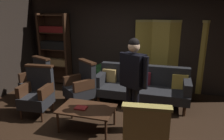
# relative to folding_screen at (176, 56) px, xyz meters

# --- Properties ---
(ground_plane) EXTENTS (10.00, 10.00, 0.00)m
(ground_plane) POSITION_rel_folding_screen_xyz_m (-1.28, -2.39, -0.99)
(ground_plane) COLOR black
(back_wall) EXTENTS (7.20, 0.10, 2.80)m
(back_wall) POSITION_rel_folding_screen_xyz_m (-1.28, 0.06, 0.41)
(back_wall) COLOR black
(back_wall) RESTS_ON ground_plane
(folding_screen) EXTENTS (2.13, 0.50, 1.90)m
(folding_screen) POSITION_rel_folding_screen_xyz_m (0.00, 0.00, 0.00)
(folding_screen) COLOR #B29338
(folding_screen) RESTS_ON ground_plane
(bookshelf) EXTENTS (0.90, 0.32, 2.05)m
(bookshelf) POSITION_rel_folding_screen_xyz_m (-3.43, -0.19, 0.08)
(bookshelf) COLOR #382114
(bookshelf) RESTS_ON ground_plane
(velvet_couch) EXTENTS (2.12, 0.78, 0.88)m
(velvet_couch) POSITION_rel_folding_screen_xyz_m (-0.73, -0.93, -0.53)
(velvet_couch) COLOR #382114
(velvet_couch) RESTS_ON ground_plane
(coffee_table) EXTENTS (1.00, 0.64, 0.42)m
(coffee_table) POSITION_rel_folding_screen_xyz_m (-1.54, -2.35, -0.61)
(coffee_table) COLOR #382114
(coffee_table) RESTS_ON ground_plane
(armchair_gilt_accent) EXTENTS (0.65, 0.64, 1.04)m
(armchair_gilt_accent) POSITION_rel_folding_screen_xyz_m (-0.38, -3.07, -0.50)
(armchair_gilt_accent) COLOR tan
(armchair_gilt_accent) RESTS_ON ground_plane
(armchair_wing_left) EXTENTS (0.81, 0.81, 1.04)m
(armchair_wing_left) POSITION_rel_folding_screen_xyz_m (-2.05, -1.44, -0.50)
(armchair_wing_left) COLOR #382114
(armchair_wing_left) RESTS_ON ground_plane
(armchair_wing_right) EXTENTS (0.63, 0.62, 1.04)m
(armchair_wing_right) POSITION_rel_folding_screen_xyz_m (-2.75, -2.11, -0.50)
(armchair_wing_right) COLOR #382114
(armchair_wing_right) RESTS_ON ground_plane
(armchair_wing_far) EXTENTS (0.76, 0.75, 1.04)m
(armchair_wing_far) POSITION_rel_folding_screen_xyz_m (-3.22, -1.45, -0.50)
(armchair_wing_far) COLOR #382114
(armchair_wing_far) RESTS_ON ground_plane
(standing_figure) EXTENTS (0.53, 0.37, 1.70)m
(standing_figure) POSITION_rel_folding_screen_xyz_m (-0.73, -2.18, 0.04)
(standing_figure) COLOR black
(standing_figure) RESTS_ON ground_plane
(potted_plant) EXTENTS (0.45, 0.45, 0.75)m
(potted_plant) POSITION_rel_folding_screen_xyz_m (-1.94, -0.44, -0.56)
(potted_plant) COLOR brown
(potted_plant) RESTS_ON ground_plane
(book_red_leather) EXTENTS (0.22, 0.17, 0.03)m
(book_red_leather) POSITION_rel_folding_screen_xyz_m (-1.63, -2.40, -0.55)
(book_red_leather) COLOR maroon
(book_red_leather) RESTS_ON coffee_table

